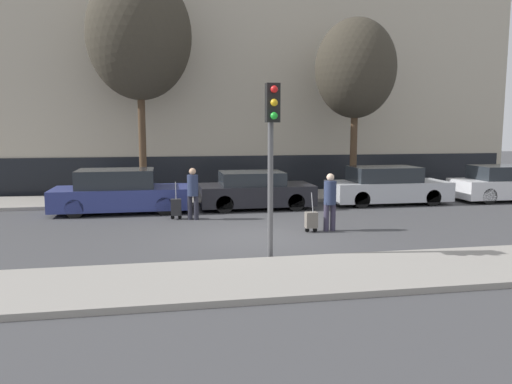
% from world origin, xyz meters
% --- Properties ---
extents(ground_plane, '(80.00, 80.00, 0.00)m').
position_xyz_m(ground_plane, '(0.00, 0.00, 0.00)').
color(ground_plane, '#424244').
extents(sidewalk_near, '(28.00, 2.50, 0.12)m').
position_xyz_m(sidewalk_near, '(0.00, -3.75, 0.06)').
color(sidewalk_near, gray).
rests_on(sidewalk_near, ground_plane).
extents(sidewalk_far, '(28.00, 3.00, 0.12)m').
position_xyz_m(sidewalk_far, '(0.00, 7.00, 0.06)').
color(sidewalk_far, gray).
rests_on(sidewalk_far, ground_plane).
extents(building_facade, '(28.00, 3.24, 10.73)m').
position_xyz_m(building_facade, '(0.00, 10.79, 5.35)').
color(building_facade, '#B7AD99').
rests_on(building_facade, ground_plane).
extents(parked_car_0, '(4.54, 1.90, 1.45)m').
position_xyz_m(parked_car_0, '(-3.77, 4.60, 0.68)').
color(parked_car_0, navy).
rests_on(parked_car_0, ground_plane).
extents(parked_car_1, '(3.98, 1.89, 1.30)m').
position_xyz_m(parked_car_1, '(0.85, 4.61, 0.62)').
color(parked_car_1, black).
rests_on(parked_car_1, ground_plane).
extents(parked_car_2, '(4.44, 1.80, 1.39)m').
position_xyz_m(parked_car_2, '(5.91, 4.72, 0.65)').
color(parked_car_2, '#B7BABF').
rests_on(parked_car_2, ground_plane).
extents(parked_car_3, '(4.16, 1.70, 1.37)m').
position_xyz_m(parked_car_3, '(10.83, 4.61, 0.64)').
color(parked_car_3, silver).
rests_on(parked_car_3, ground_plane).
extents(pedestrian_left, '(0.34, 0.34, 1.61)m').
position_xyz_m(pedestrian_left, '(-1.45, 2.77, 0.91)').
color(pedestrian_left, '#23232D').
rests_on(pedestrian_left, ground_plane).
extents(trolley_left, '(0.34, 0.29, 1.18)m').
position_xyz_m(trolley_left, '(-1.97, 2.95, 0.38)').
color(trolley_left, '#262628').
rests_on(trolley_left, ground_plane).
extents(pedestrian_right, '(0.35, 0.34, 1.60)m').
position_xyz_m(pedestrian_right, '(2.18, 0.37, 0.91)').
color(pedestrian_right, '#383347').
rests_on(pedestrian_right, ground_plane).
extents(trolley_right, '(0.34, 0.29, 1.10)m').
position_xyz_m(trolley_right, '(1.63, 0.31, 0.34)').
color(trolley_right, slate).
rests_on(trolley_right, ground_plane).
extents(traffic_light, '(0.28, 0.47, 3.76)m').
position_xyz_m(traffic_light, '(-0.08, -2.36, 2.68)').
color(traffic_light, '#515154').
rests_on(traffic_light, ground_plane).
extents(bare_tree_near_crossing, '(3.93, 3.93, 8.56)m').
position_xyz_m(bare_tree_near_crossing, '(-3.10, 7.18, 6.26)').
color(bare_tree_near_crossing, '#4C3826').
rests_on(bare_tree_near_crossing, sidewalk_far).
extents(bare_tree_down_street, '(3.23, 3.23, 7.05)m').
position_xyz_m(bare_tree_down_street, '(5.32, 6.67, 5.17)').
color(bare_tree_down_street, '#4C3826').
rests_on(bare_tree_down_street, sidewalk_far).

